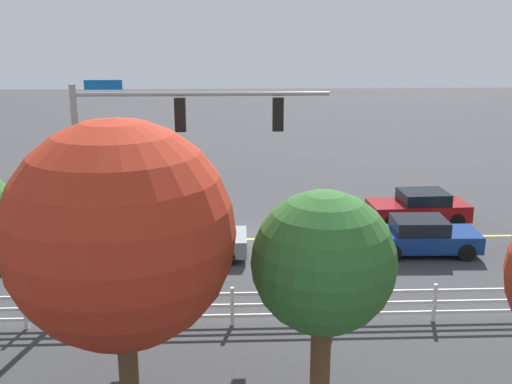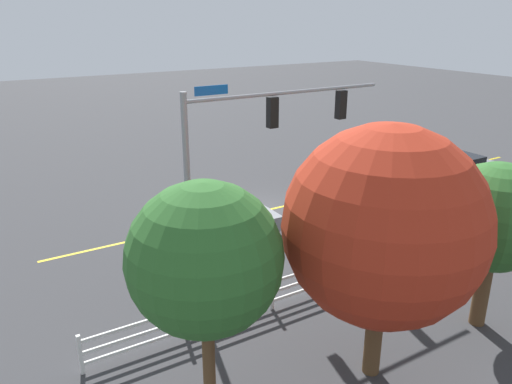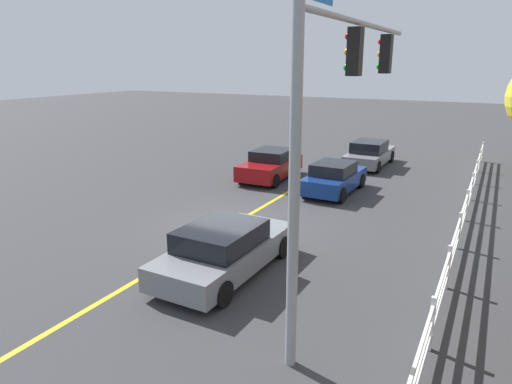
% 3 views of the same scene
% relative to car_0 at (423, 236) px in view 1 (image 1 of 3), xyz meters
% --- Properties ---
extents(ground_plane, '(120.00, 120.00, 0.00)m').
position_rel_car_0_xyz_m(ground_plane, '(5.75, -1.79, -0.67)').
color(ground_plane, '#38383A').
extents(lane_center_stripe, '(28.00, 0.16, 0.01)m').
position_rel_car_0_xyz_m(lane_center_stripe, '(1.75, -1.79, -0.66)').
color(lane_center_stripe, gold).
rests_on(lane_center_stripe, ground_plane).
extents(signal_assembly, '(7.59, 0.38, 6.71)m').
position_rel_car_0_xyz_m(signal_assembly, '(9.35, 3.11, 4.08)').
color(signal_assembly, gray).
rests_on(signal_assembly, ground_plane).
extents(car_0, '(4.01, 1.87, 1.36)m').
position_rel_car_0_xyz_m(car_0, '(0.00, 0.00, 0.00)').
color(car_0, navy).
rests_on(car_0, ground_plane).
extents(car_1, '(4.24, 2.10, 1.41)m').
position_rel_car_0_xyz_m(car_1, '(-0.93, -3.55, 0.02)').
color(car_1, maroon).
rests_on(car_1, ground_plane).
extents(car_2, '(4.68, 2.07, 1.39)m').
position_rel_car_0_xyz_m(car_2, '(8.95, -0.01, 0.01)').
color(car_2, slate).
rests_on(car_2, ground_plane).
extents(white_rail_fence, '(26.10, 0.10, 1.15)m').
position_rel_car_0_xyz_m(white_rail_fence, '(2.75, 5.36, -0.06)').
color(white_rail_fence, white).
rests_on(white_rail_fence, ground_plane).
extents(tree_1, '(3.08, 3.08, 4.97)m').
position_rel_car_0_xyz_m(tree_1, '(5.14, 9.17, 2.73)').
color(tree_1, brown).
rests_on(tree_1, ground_plane).
extents(tree_4, '(4.78, 4.78, 6.49)m').
position_rel_car_0_xyz_m(tree_4, '(9.36, 9.11, 3.42)').
color(tree_4, brown).
rests_on(tree_4, ground_plane).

